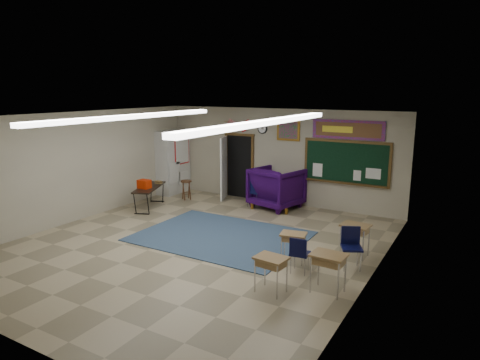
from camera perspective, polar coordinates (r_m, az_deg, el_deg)
The scene contains 25 objects.
floor at distance 10.22m, azimuth -5.98°, elevation -8.61°, with size 9.00×9.00×0.00m, color gray.
back_wall at distance 13.62m, azimuth 5.08°, elevation 3.16°, with size 8.00×0.04×3.00m, color #A8A088.
front_wall at distance 6.85m, azimuth -29.16°, elevation -7.39°, with size 8.00×0.04×3.00m, color #A8A088.
left_wall at distance 12.55m, azimuth -21.09°, elevation 1.63°, with size 0.04×9.00×3.00m, color #A8A088.
right_wall at distance 8.16m, azimuth 17.20°, elevation -3.41°, with size 0.04×9.00×3.00m, color #A8A088.
ceiling at distance 9.59m, azimuth -6.37°, elevation 8.41°, with size 8.00×9.00×0.04m, color beige.
area_rug at distance 10.73m, azimuth -2.58°, elevation -7.48°, with size 4.00×3.00×0.02m, color #2F445A.
fluorescent_strips at distance 9.59m, azimuth -6.36°, elevation 8.05°, with size 3.86×6.00×0.10m, color white, non-canonical shape.
doorway at distance 14.26m, azimuth -0.68°, elevation 1.81°, with size 1.10×0.89×2.16m.
chalkboard at distance 12.83m, azimuth 13.94°, elevation 2.14°, with size 2.55×0.14×1.30m.
bulletin_board at distance 12.70m, azimuth 14.18°, elevation 6.52°, with size 2.10×0.05×0.55m.
framed_art_print at distance 13.34m, azimuth 6.46°, elevation 6.63°, with size 0.75×0.05×0.65m.
wall_clock at distance 13.72m, azimuth 3.00°, elevation 6.84°, with size 0.32×0.05×0.32m.
wall_flags at distance 14.10m, azimuth -0.15°, elevation 7.53°, with size 1.16×0.06×0.70m, color red, non-canonical shape.
storage_cabinet at distance 15.10m, azimuth -8.90°, elevation 2.39°, with size 0.59×1.25×2.20m.
wingback_armchair at distance 13.18m, azimuth 4.92°, elevation -1.01°, with size 1.34×1.37×1.25m, color #1E0534.
student_chair_reading at distance 13.31m, azimuth 1.95°, elevation -1.70°, with size 0.43×0.43×0.86m, color black, non-canonical shape.
student_chair_desk_a at distance 8.70m, azimuth 7.99°, elevation -9.79°, with size 0.38×0.38×0.76m, color black, non-canonical shape.
student_chair_desk_b at distance 9.06m, azimuth 14.65°, elevation -8.88°, with size 0.42×0.42×0.84m, color black, non-canonical shape.
student_desk_front_left at distance 9.19m, azimuth 7.10°, elevation -8.72°, with size 0.60×0.49×0.64m.
student_desk_front_right at distance 9.74m, azimuth 15.07°, elevation -7.53°, with size 0.64×0.50×0.72m.
student_desk_back_left at distance 7.85m, azimuth 4.14°, elevation -12.21°, with size 0.60×0.48×0.67m.
student_desk_back_right at distance 7.97m, azimuth 11.67°, elevation -11.80°, with size 0.63×0.49×0.73m.
folding_table at distance 13.41m, azimuth -11.99°, elevation -2.14°, with size 1.12×1.70×0.92m.
wooden_stool at distance 14.24m, azimuth -7.16°, elevation -1.29°, with size 0.36×0.36×0.64m.
Camera 1 is at (5.68, -7.70, 3.61)m, focal length 32.00 mm.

